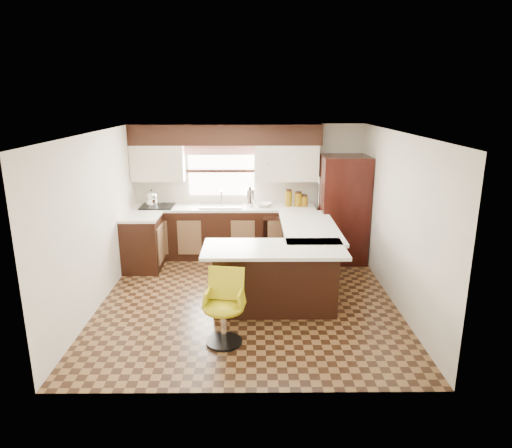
{
  "coord_description": "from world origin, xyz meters",
  "views": [
    {
      "loc": [
        0.07,
        -6.15,
        2.86
      ],
      "look_at": [
        0.12,
        0.45,
        1.02
      ],
      "focal_mm": 32.0,
      "sensor_mm": 36.0,
      "label": 1
    }
  ],
  "objects_px": {
    "peninsula_return": "(275,280)",
    "bar_chair": "(223,309)",
    "peninsula_long": "(305,256)",
    "refrigerator": "(343,209)"
  },
  "relations": [
    {
      "from": "refrigerator",
      "to": "bar_chair",
      "type": "distance_m",
      "value": 3.55
    },
    {
      "from": "peninsula_long",
      "to": "bar_chair",
      "type": "relative_size",
      "value": 2.17
    },
    {
      "from": "peninsula_long",
      "to": "peninsula_return",
      "type": "xyz_separation_m",
      "value": [
        -0.53,
        -0.97,
        0.0
      ]
    },
    {
      "from": "peninsula_return",
      "to": "bar_chair",
      "type": "xyz_separation_m",
      "value": [
        -0.65,
        -0.88,
        -0.0
      ]
    },
    {
      "from": "peninsula_long",
      "to": "bar_chair",
      "type": "xyz_separation_m",
      "value": [
        -1.17,
        -1.86,
        -0.0
      ]
    },
    {
      "from": "peninsula_long",
      "to": "refrigerator",
      "type": "bearing_deg",
      "value": 53.89
    },
    {
      "from": "peninsula_long",
      "to": "refrigerator",
      "type": "distance_m",
      "value": 1.41
    },
    {
      "from": "peninsula_return",
      "to": "refrigerator",
      "type": "relative_size",
      "value": 0.88
    },
    {
      "from": "peninsula_return",
      "to": "refrigerator",
      "type": "height_order",
      "value": "refrigerator"
    },
    {
      "from": "peninsula_return",
      "to": "refrigerator",
      "type": "distance_m",
      "value": 2.47
    }
  ]
}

